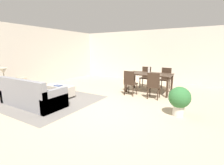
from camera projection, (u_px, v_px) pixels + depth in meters
ground_plane at (107, 109)px, 4.58m from camera, size 10.80×10.80×0.00m
wall_back at (157, 56)px, 8.53m from camera, size 9.00×0.12×2.70m
wall_left at (25, 57)px, 6.97m from camera, size 0.12×11.00×2.70m
area_rug at (48, 100)px, 5.39m from camera, size 3.00×2.80×0.01m
couch at (31, 96)px, 4.87m from camera, size 2.13×0.86×0.86m
ottoman_table at (60, 90)px, 5.77m from camera, size 1.02×0.48×0.41m
side_table at (5, 87)px, 5.48m from camera, size 0.40×0.40×0.55m
table_lamp at (3, 71)px, 5.38m from camera, size 0.26×0.26×0.53m
dining_table at (149, 76)px, 6.31m from camera, size 1.70×0.93×0.76m
dining_chair_near_left at (130, 82)px, 5.90m from camera, size 0.41×0.41×0.92m
dining_chair_near_right at (154, 84)px, 5.44m from camera, size 0.43×0.43×0.92m
dining_chair_far_left at (146, 76)px, 7.23m from camera, size 0.40×0.40×0.92m
dining_chair_far_right at (165, 77)px, 6.82m from camera, size 0.42×0.42×0.92m
vase_centerpiece at (149, 70)px, 6.27m from camera, size 0.08×0.08×0.25m
book_on_ottoman at (58, 86)px, 5.68m from camera, size 0.29×0.24×0.03m
potted_plant at (179, 99)px, 4.05m from camera, size 0.54×0.54×0.76m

